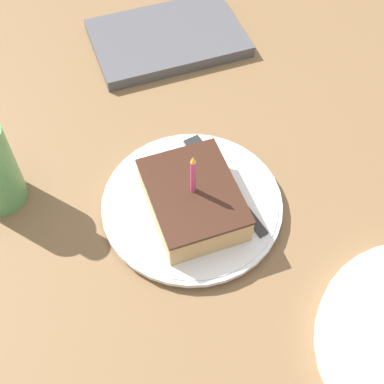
% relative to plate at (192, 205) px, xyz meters
% --- Properties ---
extents(ground_plane, '(2.40, 2.40, 0.04)m').
position_rel_plate_xyz_m(ground_plane, '(0.01, -0.02, -0.03)').
color(ground_plane, brown).
rests_on(ground_plane, ground).
extents(plate, '(0.24, 0.24, 0.02)m').
position_rel_plate_xyz_m(plate, '(0.00, 0.00, 0.00)').
color(plate, silver).
rests_on(plate, ground_plane).
extents(cake_slice, '(0.11, 0.14, 0.11)m').
position_rel_plate_xyz_m(cake_slice, '(-0.00, -0.01, 0.03)').
color(cake_slice, tan).
rests_on(cake_slice, plate).
extents(fork, '(0.05, 0.19, 0.00)m').
position_rel_plate_xyz_m(fork, '(0.05, 0.02, 0.01)').
color(fork, '#262626').
rests_on(fork, plate).
extents(marble_board, '(0.25, 0.17, 0.02)m').
position_rel_plate_xyz_m(marble_board, '(0.08, 0.34, 0.00)').
color(marble_board, '#4C4C51').
rests_on(marble_board, ground_plane).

